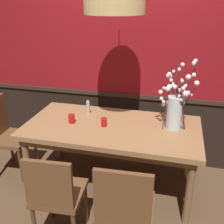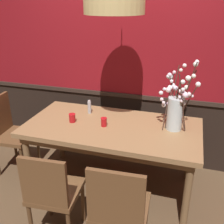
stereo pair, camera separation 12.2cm
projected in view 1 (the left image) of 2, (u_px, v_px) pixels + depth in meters
name	position (u px, v px, depth m)	size (l,w,h in m)	color
ground_plane	(112.00, 184.00, 3.12)	(24.00, 24.00, 0.00)	brown
back_wall	(126.00, 54.00, 3.19)	(5.41, 0.14, 2.80)	black
dining_table	(112.00, 132.00, 2.85)	(1.84, 0.94, 0.77)	#997047
chair_head_west_end	(6.00, 132.00, 3.17)	(0.43, 0.47, 0.95)	brown
chair_near_side_right	(125.00, 207.00, 2.05)	(0.47, 0.46, 0.94)	brown
chair_far_side_left	(111.00, 111.00, 3.74)	(0.46, 0.42, 0.96)	brown
chair_near_side_left	(56.00, 194.00, 2.20)	(0.44, 0.45, 0.92)	brown
chair_far_side_right	(149.00, 115.00, 3.61)	(0.48, 0.43, 0.98)	brown
vase_with_blossoms	(175.00, 107.00, 2.69)	(0.39, 0.51, 0.71)	silver
candle_holder_nearer_center	(72.00, 119.00, 2.86)	(0.07, 0.07, 0.10)	red
candle_holder_nearer_edge	(104.00, 122.00, 2.78)	(0.07, 0.07, 0.09)	red
condiment_bottle	(88.00, 107.00, 3.07)	(0.04, 0.04, 0.16)	#ADADB2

